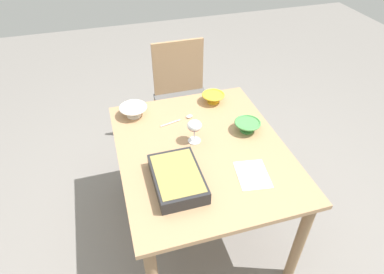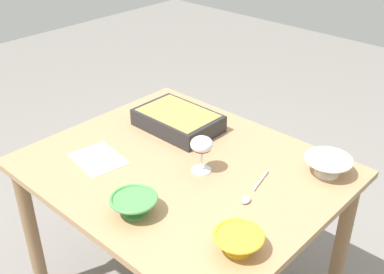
# 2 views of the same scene
# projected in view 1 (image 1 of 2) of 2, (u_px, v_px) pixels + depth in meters

# --- Properties ---
(ground_plane) EXTENTS (8.00, 8.00, 0.00)m
(ground_plane) POSITION_uv_depth(u_px,v_px,m) (200.00, 225.00, 2.36)
(ground_plane) COLOR gray
(dining_table) EXTENTS (1.14, 0.95, 0.73)m
(dining_table) POSITION_uv_depth(u_px,v_px,m) (202.00, 162.00, 1.97)
(dining_table) COLOR tan
(dining_table) RESTS_ON ground_plane
(chair) EXTENTS (0.45, 0.45, 0.92)m
(chair) POSITION_uv_depth(u_px,v_px,m) (182.00, 94.00, 2.77)
(chair) COLOR #595959
(chair) RESTS_ON ground_plane
(wine_glass) EXTENTS (0.09, 0.09, 0.15)m
(wine_glass) POSITION_uv_depth(u_px,v_px,m) (194.00, 127.00, 1.89)
(wine_glass) COLOR white
(wine_glass) RESTS_ON dining_table
(casserole_dish) EXTENTS (0.35, 0.24, 0.08)m
(casserole_dish) POSITION_uv_depth(u_px,v_px,m) (177.00, 178.00, 1.67)
(casserole_dish) COLOR #262628
(casserole_dish) RESTS_ON dining_table
(mixing_bowl) EXTENTS (0.16, 0.16, 0.06)m
(mixing_bowl) POSITION_uv_depth(u_px,v_px,m) (213.00, 97.00, 2.25)
(mixing_bowl) COLOR yellow
(mixing_bowl) RESTS_ON dining_table
(small_bowl) EXTENTS (0.18, 0.18, 0.07)m
(small_bowl) POSITION_uv_depth(u_px,v_px,m) (133.00, 111.00, 2.13)
(small_bowl) COLOR white
(small_bowl) RESTS_ON dining_table
(serving_bowl) EXTENTS (0.16, 0.16, 0.07)m
(serving_bowl) POSITION_uv_depth(u_px,v_px,m) (247.00, 126.00, 2.01)
(serving_bowl) COLOR #4C994C
(serving_bowl) RESTS_ON dining_table
(serving_spoon) EXTENTS (0.07, 0.23, 0.01)m
(serving_spoon) POSITION_uv_depth(u_px,v_px,m) (183.00, 118.00, 2.12)
(serving_spoon) COLOR silver
(serving_spoon) RESTS_ON dining_table
(napkin) EXTENTS (0.23, 0.19, 0.00)m
(napkin) POSITION_uv_depth(u_px,v_px,m) (253.00, 175.00, 1.74)
(napkin) COLOR white
(napkin) RESTS_ON dining_table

